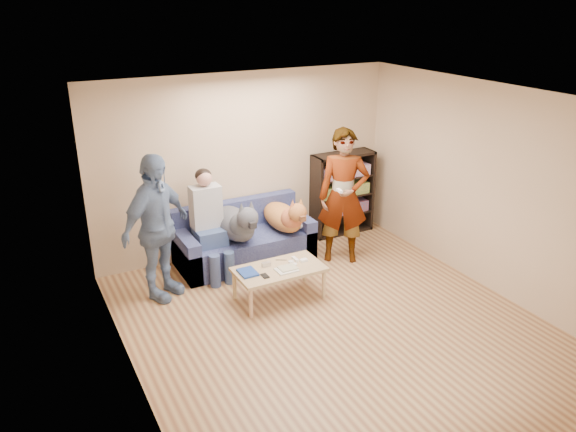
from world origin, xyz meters
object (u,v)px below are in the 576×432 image
person_standing_right (343,196)px  coffee_table (279,271)px  camera_silver (266,264)px  person_standing_left (156,228)px  dog_tan (285,217)px  bookshelf (342,191)px  person_seated (209,220)px  dog_gray (236,223)px  notebook_blue (248,272)px  sofa (243,242)px

person_standing_right → coffee_table: person_standing_right is taller
camera_silver → coffee_table: 0.18m
person_standing_left → coffee_table: (1.29, -0.75, -0.55)m
dog_tan → bookshelf: bookshelf is taller
coffee_table → person_standing_right: bearing=24.3°
person_seated → dog_gray: bearing=-5.9°
person_standing_left → person_seated: 0.87m
camera_silver → dog_gray: (-0.01, 0.92, 0.22)m
camera_silver → notebook_blue: bearing=-166.0°
bookshelf → notebook_blue: bearing=-148.2°
camera_silver → coffee_table: camera_silver is taller
person_standing_right → person_seated: (-1.80, 0.49, -0.18)m
notebook_blue → person_seated: person_seated is taller
person_standing_right → bookshelf: person_standing_right is taller
person_seated → dog_tan: size_ratio=1.26×
person_standing_right → person_seated: bearing=-164.6°
person_seated → coffee_table: 1.25m
sofa → coffee_table: sofa is taller
notebook_blue → person_seated: 1.09m
coffee_table → dog_gray: bearing=97.0°
person_seated → coffee_table: bearing=-65.0°
person_standing_right → notebook_blue: person_standing_right is taller
coffee_table → person_standing_left: bearing=149.8°
notebook_blue → person_seated: (-0.10, 1.03, 0.34)m
coffee_table → camera_silver: bearing=135.0°
camera_silver → dog_tan: size_ratio=0.09×
person_standing_right → person_seated: 1.88m
person_standing_right → camera_silver: (-1.42, -0.47, -0.51)m
notebook_blue → coffee_table: (0.40, -0.05, -0.06)m
person_standing_right → coffee_table: bearing=-125.1°
notebook_blue → dog_gray: (0.27, 0.99, 0.23)m
person_standing_left → dog_gray: (1.16, 0.29, -0.26)m
person_standing_left → sofa: bearing=-13.7°
dog_tan → person_seated: bearing=175.6°
sofa → dog_tan: dog_tan is taller
dog_tan → coffee_table: (-0.60, -0.99, -0.26)m
camera_silver → person_seated: (-0.38, 0.96, 0.33)m
dog_tan → coffee_table: dog_tan is taller
notebook_blue → sofa: bearing=69.3°
person_seated → bookshelf: 2.37m
person_standing_left → dog_gray: bearing=-18.6°
person_standing_left → coffee_table: 1.59m
person_seated → dog_gray: (0.37, -0.04, -0.11)m
person_standing_left → camera_silver: person_standing_left is taller
dog_gray → dog_tan: bearing=-3.6°
camera_silver → dog_gray: 0.94m
person_standing_left → dog_tan: (1.89, 0.24, -0.29)m
person_seated → bookshelf: bearing=8.8°
sofa → camera_silver: bearing=-98.1°
dog_tan → coffee_table: size_ratio=1.06×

